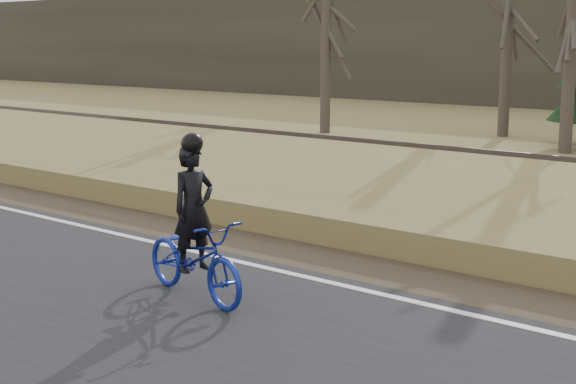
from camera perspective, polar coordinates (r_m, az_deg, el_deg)
The scene contains 7 objects.
ground at distance 9.26m, azimuth 13.11°, elevation -9.38°, with size 120.00×120.00×0.00m, color olive.
edge_line at distance 9.41m, azimuth 13.66°, elevation -8.66°, with size 120.00×0.12×0.01m, color silver.
shoulder at distance 10.30m, azimuth 16.03°, elevation -7.33°, with size 120.00×1.60×0.04m, color #473A2B.
cyclist at distance 9.72m, azimuth -6.68°, elevation -3.92°, with size 1.99×1.02×2.02m.
bare_tree_far_left at distance 27.45m, azimuth 2.70°, elevation 11.00°, with size 0.36×0.36×6.51m, color #483F35.
bare_tree_left at distance 27.33m, azimuth 15.43°, elevation 12.29°, with size 0.36×0.36×8.09m, color #483F35.
bare_tree_near_left at distance 23.71m, azimuth 19.64°, elevation 11.94°, with size 0.36×0.36×7.76m, color #483F35.
Camera 1 is at (3.65, -7.91, 3.15)m, focal length 50.00 mm.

